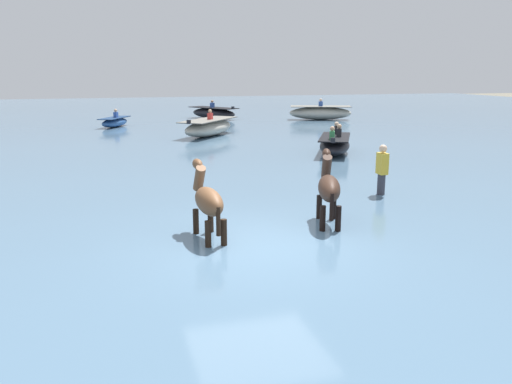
{
  "coord_description": "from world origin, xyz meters",
  "views": [
    {
      "loc": [
        -2.58,
        -8.65,
        3.44
      ],
      "look_at": [
        0.55,
        2.0,
        0.85
      ],
      "focal_mm": 36.57,
      "sensor_mm": 36.0,
      "label": 1
    }
  ],
  "objects_px": {
    "boat_far_offshore": "(335,145)",
    "horse_trailing_bay": "(208,203)",
    "horse_lead_dark_bay": "(329,190)",
    "boat_near_starboard": "(209,128)",
    "person_wading_mid": "(382,175)",
    "boat_distant_west": "(213,113)",
    "boat_mid_channel": "(115,122)",
    "boat_mid_outer": "(320,113)"
  },
  "relations": [
    {
      "from": "boat_near_starboard",
      "to": "person_wading_mid",
      "type": "bearing_deg",
      "value": -82.39
    },
    {
      "from": "boat_mid_channel",
      "to": "person_wading_mid",
      "type": "xyz_separation_m",
      "value": [
        6.06,
        -18.93,
        0.25
      ]
    },
    {
      "from": "boat_distant_west",
      "to": "boat_mid_channel",
      "type": "bearing_deg",
      "value": -151.72
    },
    {
      "from": "boat_mid_channel",
      "to": "boat_distant_west",
      "type": "distance_m",
      "value": 7.26
    },
    {
      "from": "horse_trailing_bay",
      "to": "boat_near_starboard",
      "type": "distance_m",
      "value": 15.97
    },
    {
      "from": "horse_trailing_bay",
      "to": "boat_far_offshore",
      "type": "relative_size",
      "value": 0.53
    },
    {
      "from": "boat_mid_outer",
      "to": "boat_distant_west",
      "type": "distance_m",
      "value": 6.99
    },
    {
      "from": "horse_lead_dark_bay",
      "to": "boat_mid_channel",
      "type": "bearing_deg",
      "value": 99.96
    },
    {
      "from": "boat_near_starboard",
      "to": "boat_distant_west",
      "type": "relative_size",
      "value": 1.07
    },
    {
      "from": "boat_near_starboard",
      "to": "person_wading_mid",
      "type": "xyz_separation_m",
      "value": [
        1.79,
        -13.38,
        0.12
      ]
    },
    {
      "from": "boat_far_offshore",
      "to": "boat_mid_channel",
      "type": "bearing_deg",
      "value": 122.04
    },
    {
      "from": "horse_trailing_bay",
      "to": "boat_mid_channel",
      "type": "relative_size",
      "value": 0.65
    },
    {
      "from": "boat_far_offshore",
      "to": "person_wading_mid",
      "type": "relative_size",
      "value": 2.03
    },
    {
      "from": "boat_mid_outer",
      "to": "boat_far_offshore",
      "type": "bearing_deg",
      "value": -111.07
    },
    {
      "from": "boat_near_starboard",
      "to": "person_wading_mid",
      "type": "distance_m",
      "value": 13.5
    },
    {
      "from": "boat_far_offshore",
      "to": "boat_distant_west",
      "type": "bearing_deg",
      "value": 94.97
    },
    {
      "from": "boat_mid_channel",
      "to": "boat_near_starboard",
      "type": "bearing_deg",
      "value": -52.44
    },
    {
      "from": "horse_trailing_bay",
      "to": "boat_near_starboard",
      "type": "bearing_deg",
      "value": 78.62
    },
    {
      "from": "boat_near_starboard",
      "to": "boat_distant_west",
      "type": "xyz_separation_m",
      "value": [
        2.12,
        8.99,
        -0.03
      ]
    },
    {
      "from": "horse_lead_dark_bay",
      "to": "boat_distant_west",
      "type": "xyz_separation_m",
      "value": [
        2.71,
        24.39,
        -0.35
      ]
    },
    {
      "from": "boat_far_offshore",
      "to": "horse_trailing_bay",
      "type": "bearing_deg",
      "value": -127.12
    },
    {
      "from": "horse_trailing_bay",
      "to": "boat_mid_outer",
      "type": "height_order",
      "value": "horse_trailing_bay"
    },
    {
      "from": "boat_far_offshore",
      "to": "boat_mid_outer",
      "type": "xyz_separation_m",
      "value": [
        5.12,
        13.3,
        0.09
      ]
    },
    {
      "from": "boat_distant_west",
      "to": "person_wading_mid",
      "type": "bearing_deg",
      "value": -90.86
    },
    {
      "from": "boat_mid_outer",
      "to": "boat_near_starboard",
      "type": "distance_m",
      "value": 10.76
    },
    {
      "from": "horse_trailing_bay",
      "to": "boat_distant_west",
      "type": "distance_m",
      "value": 25.2
    },
    {
      "from": "horse_lead_dark_bay",
      "to": "person_wading_mid",
      "type": "relative_size",
      "value": 1.11
    },
    {
      "from": "horse_lead_dark_bay",
      "to": "horse_trailing_bay",
      "type": "height_order",
      "value": "horse_lead_dark_bay"
    },
    {
      "from": "boat_mid_channel",
      "to": "boat_far_offshore",
      "type": "bearing_deg",
      "value": -57.96
    },
    {
      "from": "boat_mid_outer",
      "to": "person_wading_mid",
      "type": "xyz_separation_m",
      "value": [
        -6.84,
        -19.81,
        0.08
      ]
    },
    {
      "from": "boat_distant_west",
      "to": "person_wading_mid",
      "type": "distance_m",
      "value": 22.37
    },
    {
      "from": "horse_lead_dark_bay",
      "to": "boat_near_starboard",
      "type": "height_order",
      "value": "horse_lead_dark_bay"
    },
    {
      "from": "boat_mid_outer",
      "to": "boat_mid_channel",
      "type": "distance_m",
      "value": 12.92
    },
    {
      "from": "boat_far_offshore",
      "to": "boat_mid_channel",
      "type": "height_order",
      "value": "boat_far_offshore"
    },
    {
      "from": "horse_lead_dark_bay",
      "to": "person_wading_mid",
      "type": "height_order",
      "value": "horse_lead_dark_bay"
    },
    {
      "from": "horse_lead_dark_bay",
      "to": "boat_far_offshore",
      "type": "height_order",
      "value": "horse_lead_dark_bay"
    },
    {
      "from": "horse_lead_dark_bay",
      "to": "boat_mid_outer",
      "type": "distance_m",
      "value": 23.7
    },
    {
      "from": "boat_near_starboard",
      "to": "horse_lead_dark_bay",
      "type": "bearing_deg",
      "value": -92.2
    },
    {
      "from": "boat_mid_outer",
      "to": "boat_mid_channel",
      "type": "bearing_deg",
      "value": -176.1
    },
    {
      "from": "boat_distant_west",
      "to": "boat_far_offshore",
      "type": "bearing_deg",
      "value": -85.03
    },
    {
      "from": "horse_trailing_bay",
      "to": "boat_mid_channel",
      "type": "xyz_separation_m",
      "value": [
        -1.12,
        21.2,
        -0.42
      ]
    },
    {
      "from": "boat_distant_west",
      "to": "boat_mid_outer",
      "type": "bearing_deg",
      "value": -21.5
    }
  ]
}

